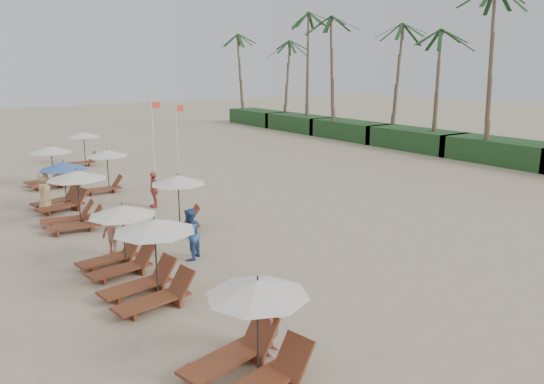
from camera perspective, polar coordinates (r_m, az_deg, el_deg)
ground at (r=18.59m, az=5.64°, el=-7.02°), size 160.00×160.00×0.00m
shrub_hedge at (r=43.76m, az=15.30°, el=5.53°), size 3.20×53.00×1.60m
palm_row at (r=44.03m, az=15.05°, el=17.50°), size 7.00×52.00×12.30m
lounger_station_0 at (r=11.31m, az=-2.86°, el=-15.59°), size 2.78×2.46×2.23m
lounger_station_1 at (r=15.20m, az=-13.38°, el=-7.64°), size 2.77×2.32×2.37m
lounger_station_2 at (r=17.69m, az=-16.49°, el=-5.05°), size 2.62×2.19×2.17m
lounger_station_3 at (r=22.84m, az=-20.78°, el=-0.88°), size 2.78×2.41×2.38m
lounger_station_4 at (r=26.21m, az=-22.06°, el=0.45°), size 2.71×2.44×2.20m
lounger_station_5 at (r=31.37m, az=-23.10°, el=2.50°), size 2.68×2.30×2.24m
inland_station_0 at (r=21.35m, az=-10.46°, el=-0.87°), size 2.88×2.24×2.22m
inland_station_1 at (r=28.90m, az=-17.65°, el=2.68°), size 2.66×2.24×2.22m
inland_station_2 at (r=37.26m, az=-19.93°, el=4.75°), size 2.75×2.24×2.22m
beachgoer_near at (r=12.37m, az=0.04°, el=-13.22°), size 0.81×0.77×1.86m
beachgoer_mid_a at (r=18.23m, az=-8.91°, el=-4.55°), size 1.11×1.07×1.80m
beachgoer_mid_b at (r=19.34m, az=-16.81°, el=-4.29°), size 1.03×1.17×1.57m
beachgoer_far_a at (r=25.27m, az=-12.67°, el=0.24°), size 0.59×1.05×1.70m
beachgoer_far_b at (r=25.98m, az=-23.43°, el=-0.01°), size 0.71×0.98×1.85m
flag_pole_near at (r=33.78m, az=-12.74°, el=6.40°), size 0.60×0.08×4.55m
flag_pole_far at (r=36.75m, az=-10.22°, el=6.68°), size 0.60×0.08×4.08m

